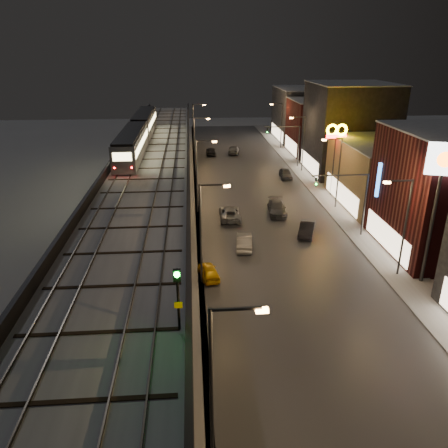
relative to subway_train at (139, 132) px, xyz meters
name	(u,v)px	position (x,y,z in m)	size (l,w,h in m)	color
ground	(220,389)	(8.50, -41.24, -8.21)	(220.00, 220.00, 0.00)	silver
road_surface	(257,199)	(16.00, -6.24, -8.18)	(17.00, 120.00, 0.06)	#46474D
sidewalk_right	(330,197)	(26.00, -6.24, -8.14)	(4.00, 120.00, 0.14)	#9FA1A8
under_viaduct_pavement	(157,202)	(2.50, -6.24, -8.18)	(11.00, 120.00, 0.06)	#9FA1A8
elevated_viaduct	(153,167)	(2.50, -9.39, -2.60)	(9.00, 100.00, 6.30)	black
viaduct_trackbed	(153,161)	(2.49, -9.27, -1.83)	(8.40, 100.00, 0.32)	#B2B7C1
viaduct_parapet_streetside	(188,156)	(6.85, -9.24, -1.36)	(0.30, 100.00, 1.10)	black
viaduct_parapet_far	(116,157)	(-1.85, -9.24, -1.36)	(0.30, 100.00, 1.10)	black
building_c	(389,174)	(32.49, -9.24, -4.13)	(12.20, 15.20, 8.16)	olive
building_d	(349,129)	(32.49, 6.76, -1.14)	(12.20, 13.20, 14.16)	black
building_e	(323,127)	(32.49, 20.76, -3.13)	(12.20, 12.20, 10.16)	#4B1C19
building_f	(305,114)	(32.49, 34.76, -2.64)	(12.20, 16.20, 11.16)	#343439
streetlight_left_0	(217,379)	(8.07, -46.24, -2.98)	(2.57, 0.28, 9.00)	#38383A
streetlight_left_1	(204,227)	(8.07, -28.24, -2.98)	(2.57, 0.28, 9.00)	#38383A
streetlight_right_1	(403,222)	(25.23, -28.24, -2.98)	(2.56, 0.28, 9.00)	#38383A
streetlight_left_2	(199,171)	(8.07, -10.24, -2.98)	(2.57, 0.28, 9.00)	#38383A
streetlight_right_2	(337,168)	(25.23, -10.24, -2.98)	(2.56, 0.28, 9.00)	#38383A
streetlight_left_3	(196,142)	(8.07, 7.76, -2.98)	(2.57, 0.28, 9.00)	#38383A
streetlight_right_3	(302,140)	(25.23, 7.76, -2.98)	(2.56, 0.28, 9.00)	#38383A
streetlight_left_4	(195,124)	(8.07, 25.76, -2.98)	(2.57, 0.28, 9.00)	#38383A
streetlight_right_4	(280,122)	(25.23, 25.76, -2.98)	(2.56, 0.28, 9.00)	#38383A
traffic_light_rig_a	(355,197)	(24.34, -19.24, -3.71)	(6.10, 0.34, 7.00)	#38383A
traffic_light_rig_b	(292,141)	(24.34, 10.76, -3.71)	(6.10, 0.34, 7.00)	#38383A
subway_train	(139,132)	(0.00, 0.00, 0.00)	(2.69, 32.82, 3.21)	gray
rail_signal	(178,288)	(6.40, -44.36, 0.73)	(0.38, 0.45, 3.27)	black
car_taxi	(209,272)	(8.45, -27.46, -7.59)	(1.46, 3.64, 1.24)	yellow
car_near_white	(244,242)	(12.34, -21.52, -7.49)	(1.54, 4.41, 1.45)	#979797
car_mid_silver	(230,214)	(11.61, -13.20, -7.50)	(2.37, 5.14, 1.43)	gray
car_mid_dark	(234,150)	(15.51, 21.53, -7.48)	(2.06, 5.06, 1.47)	slate
car_far_white	(211,151)	(10.99, 20.83, -7.48)	(1.73, 4.29, 1.46)	black
car_onc_silver	(307,229)	(19.57, -18.76, -7.49)	(1.54, 4.41, 1.45)	black
car_onc_white	(277,208)	(17.58, -11.91, -7.46)	(2.09, 5.15, 1.49)	#585B62
car_onc_red	(286,174)	(21.98, 3.82, -7.47)	(1.75, 4.34, 1.48)	#4F535C
sign_mcdonalds	(336,138)	(26.50, -5.12, -0.23)	(2.93, 0.49, 9.85)	#38383A
sign_citgo	(441,177)	(27.00, -29.64, 1.34)	(2.59, 0.39, 12.30)	#38383A
sign_carwash	(384,186)	(27.00, -19.96, -2.39)	(1.59, 0.35, 8.27)	#38383A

